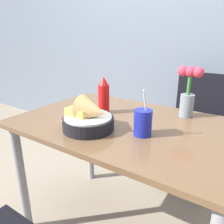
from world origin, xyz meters
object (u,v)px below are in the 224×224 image
(drink_cup, at_px, (143,123))
(chair_far_window, at_px, (197,121))
(ketchup_bottle, at_px, (104,96))
(flower_vase, at_px, (188,91))
(food_basket, at_px, (89,118))

(drink_cup, bearing_deg, chair_far_window, 86.19)
(chair_far_window, xyz_separation_m, ketchup_bottle, (-0.38, -0.72, 0.31))
(drink_cup, height_order, flower_vase, flower_vase)
(chair_far_window, relative_size, flower_vase, 3.22)
(drink_cup, bearing_deg, ketchup_bottle, 154.72)
(chair_far_window, distance_m, drink_cup, 0.92)
(chair_far_window, relative_size, food_basket, 3.64)
(chair_far_window, distance_m, flower_vase, 0.63)
(chair_far_window, relative_size, drink_cup, 4.11)
(ketchup_bottle, relative_size, flower_vase, 0.77)
(ketchup_bottle, xyz_separation_m, drink_cup, (0.32, -0.15, -0.05))
(chair_far_window, bearing_deg, food_basket, -106.87)
(drink_cup, xyz_separation_m, flower_vase, (0.09, 0.35, 0.09))
(chair_far_window, bearing_deg, ketchup_bottle, -117.46)
(food_basket, bearing_deg, drink_cup, 19.87)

